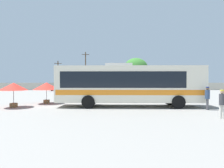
{
  "coord_description": "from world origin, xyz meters",
  "views": [
    {
      "loc": [
        -1.7,
        -15.87,
        2.19
      ],
      "look_at": [
        -1.55,
        3.12,
        1.84
      ],
      "focal_mm": 30.17,
      "sensor_mm": 36.0,
      "label": 1
    }
  ],
  "objects_px": {
    "vendor_umbrella_near_gate_red": "(13,87)",
    "roadside_tree_midright": "(136,68)",
    "vendor_umbrella_secondary_red": "(47,86)",
    "roadside_tree_right": "(171,74)",
    "utility_pole_far": "(58,74)",
    "roadside_tree_left": "(78,75)",
    "coach_bus_cream_orange": "(128,84)",
    "utility_pole_near": "(86,70)",
    "parked_car_second_maroon": "(88,87)",
    "attendant_by_bus_door": "(207,97)",
    "parked_car_leftmost_black": "(60,87)",
    "roadside_tree_midleft": "(111,73)",
    "passenger_waiting_on_apron": "(222,102)"
  },
  "relations": [
    {
      "from": "vendor_umbrella_near_gate_red",
      "to": "roadside_tree_midright",
      "type": "height_order",
      "value": "roadside_tree_midright"
    },
    {
      "from": "vendor_umbrella_secondary_red",
      "to": "roadside_tree_right",
      "type": "xyz_separation_m",
      "value": [
        21.25,
        28.74,
        2.08
      ]
    },
    {
      "from": "vendor_umbrella_near_gate_red",
      "to": "utility_pole_far",
      "type": "relative_size",
      "value": 0.32
    },
    {
      "from": "roadside_tree_left",
      "to": "roadside_tree_midright",
      "type": "bearing_deg",
      "value": -13.64
    },
    {
      "from": "coach_bus_cream_orange",
      "to": "utility_pole_far",
      "type": "relative_size",
      "value": 1.72
    },
    {
      "from": "roadside_tree_left",
      "to": "roadside_tree_right",
      "type": "height_order",
      "value": "roadside_tree_right"
    },
    {
      "from": "vendor_umbrella_secondary_red",
      "to": "utility_pole_near",
      "type": "relative_size",
      "value": 0.27
    },
    {
      "from": "parked_car_second_maroon",
      "to": "roadside_tree_midright",
      "type": "height_order",
      "value": "roadside_tree_midright"
    },
    {
      "from": "coach_bus_cream_orange",
      "to": "roadside_tree_left",
      "type": "relative_size",
      "value": 2.31
    },
    {
      "from": "attendant_by_bus_door",
      "to": "coach_bus_cream_orange",
      "type": "bearing_deg",
      "value": 162.01
    },
    {
      "from": "parked_car_leftmost_black",
      "to": "parked_car_second_maroon",
      "type": "height_order",
      "value": "parked_car_leftmost_black"
    },
    {
      "from": "coach_bus_cream_orange",
      "to": "utility_pole_near",
      "type": "bearing_deg",
      "value": 104.0
    },
    {
      "from": "parked_car_leftmost_black",
      "to": "roadside_tree_left",
      "type": "bearing_deg",
      "value": 77.81
    },
    {
      "from": "parked_car_leftmost_black",
      "to": "roadside_tree_midleft",
      "type": "bearing_deg",
      "value": 28.91
    },
    {
      "from": "vendor_umbrella_secondary_red",
      "to": "roadside_tree_right",
      "type": "bearing_deg",
      "value": 53.52
    },
    {
      "from": "attendant_by_bus_door",
      "to": "parked_car_second_maroon",
      "type": "distance_m",
      "value": 28.55
    },
    {
      "from": "parked_car_leftmost_black",
      "to": "parked_car_second_maroon",
      "type": "distance_m",
      "value": 5.92
    },
    {
      "from": "attendant_by_bus_door",
      "to": "parked_car_second_maroon",
      "type": "relative_size",
      "value": 0.4
    },
    {
      "from": "coach_bus_cream_orange",
      "to": "parked_car_second_maroon",
      "type": "xyz_separation_m",
      "value": [
        -6.32,
        23.97,
        -1.16
      ]
    },
    {
      "from": "parked_car_leftmost_black",
      "to": "roadside_tree_right",
      "type": "relative_size",
      "value": 0.82
    },
    {
      "from": "roadside_tree_midleft",
      "to": "utility_pole_near",
      "type": "bearing_deg",
      "value": -179.7
    },
    {
      "from": "passenger_waiting_on_apron",
      "to": "roadside_tree_right",
      "type": "relative_size",
      "value": 0.3
    },
    {
      "from": "coach_bus_cream_orange",
      "to": "utility_pole_far",
      "type": "bearing_deg",
      "value": 115.17
    },
    {
      "from": "utility_pole_far",
      "to": "roadside_tree_midright",
      "type": "distance_m",
      "value": 19.34
    },
    {
      "from": "vendor_umbrella_secondary_red",
      "to": "utility_pole_far",
      "type": "height_order",
      "value": "utility_pole_far"
    },
    {
      "from": "coach_bus_cream_orange",
      "to": "vendor_umbrella_near_gate_red",
      "type": "height_order",
      "value": "coach_bus_cream_orange"
    },
    {
      "from": "utility_pole_near",
      "to": "passenger_waiting_on_apron",
      "type": "bearing_deg",
      "value": -70.58
    },
    {
      "from": "utility_pole_near",
      "to": "roadside_tree_midright",
      "type": "height_order",
      "value": "utility_pole_near"
    },
    {
      "from": "vendor_umbrella_secondary_red",
      "to": "utility_pole_far",
      "type": "xyz_separation_m",
      "value": [
        -6.87,
        28.58,
        2.06
      ]
    },
    {
      "from": "parked_car_leftmost_black",
      "to": "vendor_umbrella_near_gate_red",
      "type": "bearing_deg",
      "value": -83.41
    },
    {
      "from": "parked_car_second_maroon",
      "to": "roadside_tree_left",
      "type": "distance_m",
      "value": 11.55
    },
    {
      "from": "utility_pole_near",
      "to": "utility_pole_far",
      "type": "distance_m",
      "value": 6.94
    },
    {
      "from": "roadside_tree_left",
      "to": "roadside_tree_midleft",
      "type": "distance_m",
      "value": 9.69
    },
    {
      "from": "utility_pole_near",
      "to": "roadside_tree_midright",
      "type": "bearing_deg",
      "value": 2.47
    },
    {
      "from": "passenger_waiting_on_apron",
      "to": "vendor_umbrella_secondary_red",
      "type": "distance_m",
      "value": 14.47
    },
    {
      "from": "roadside_tree_midleft",
      "to": "roadside_tree_midright",
      "type": "bearing_deg",
      "value": 4.71
    },
    {
      "from": "attendant_by_bus_door",
      "to": "utility_pole_near",
      "type": "distance_m",
      "value": 35.13
    },
    {
      "from": "roadside_tree_midright",
      "to": "parked_car_second_maroon",
      "type": "bearing_deg",
      "value": -148.1
    },
    {
      "from": "parked_car_leftmost_black",
      "to": "roadside_tree_midright",
      "type": "height_order",
      "value": "roadside_tree_midright"
    },
    {
      "from": "attendant_by_bus_door",
      "to": "vendor_umbrella_near_gate_red",
      "type": "distance_m",
      "value": 15.23
    },
    {
      "from": "coach_bus_cream_orange",
      "to": "roadside_tree_right",
      "type": "height_order",
      "value": "roadside_tree_right"
    },
    {
      "from": "passenger_waiting_on_apron",
      "to": "vendor_umbrella_secondary_red",
      "type": "bearing_deg",
      "value": 149.9
    },
    {
      "from": "utility_pole_far",
      "to": "coach_bus_cream_orange",
      "type": "bearing_deg",
      "value": -64.83
    },
    {
      "from": "vendor_umbrella_near_gate_red",
      "to": "roadside_tree_midleft",
      "type": "relative_size",
      "value": 0.4
    },
    {
      "from": "utility_pole_far",
      "to": "roadside_tree_midright",
      "type": "relative_size",
      "value": 0.9
    },
    {
      "from": "parked_car_second_maroon",
      "to": "utility_pole_far",
      "type": "height_order",
      "value": "utility_pole_far"
    },
    {
      "from": "passenger_waiting_on_apron",
      "to": "roadside_tree_left",
      "type": "bearing_deg",
      "value": 110.69
    },
    {
      "from": "attendant_by_bus_door",
      "to": "utility_pole_far",
      "type": "xyz_separation_m",
      "value": [
        -20.21,
        32.57,
        2.71
      ]
    },
    {
      "from": "roadside_tree_left",
      "to": "roadside_tree_midleft",
      "type": "xyz_separation_m",
      "value": [
        8.76,
        -4.11,
        0.39
      ]
    },
    {
      "from": "passenger_waiting_on_apron",
      "to": "vendor_umbrella_near_gate_red",
      "type": "bearing_deg",
      "value": 161.95
    }
  ]
}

